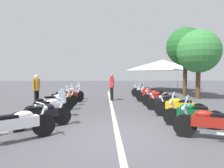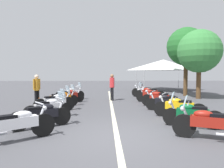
{
  "view_description": "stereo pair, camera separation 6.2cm",
  "coord_description": "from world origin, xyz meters",
  "px_view_note": "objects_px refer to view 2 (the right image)",
  "views": [
    {
      "loc": [
        -6.12,
        0.39,
        1.9
      ],
      "look_at": [
        4.8,
        0.0,
        1.28
      ],
      "focal_mm": 33.67,
      "sensor_mm": 36.0,
      "label": 1
    },
    {
      "loc": [
        -6.12,
        0.33,
        1.9
      ],
      "look_at": [
        4.8,
        0.0,
        1.28
      ],
      "focal_mm": 33.67,
      "sensor_mm": 36.0,
      "label": 2
    }
  ],
  "objects_px": {
    "motorcycle_right_row_4": "(159,98)",
    "roadside_tree_0": "(199,51)",
    "bystander_1": "(112,85)",
    "roadside_tree_1": "(186,47)",
    "motorcycle_left_row_4": "(61,98)",
    "motorcycle_right_row_2": "(179,107)",
    "bystander_0": "(37,87)",
    "motorcycle_left_row_2": "(49,108)",
    "motorcycle_right_row_5": "(151,95)",
    "motorcycle_left_row_5": "(69,96)",
    "motorcycle_left_row_6": "(70,93)",
    "traffic_cone_0": "(39,103)",
    "motorcycle_left_row_3": "(55,102)",
    "event_tent": "(164,65)",
    "motorcycle_right_row_3": "(167,102)",
    "motorcycle_right_row_0": "(209,123)",
    "motorcycle_right_row_7": "(144,91)",
    "motorcycle_right_row_1": "(192,114)",
    "motorcycle_left_row_1": "(42,114)",
    "motorcycle_left_row_0": "(17,125)",
    "motorcycle_right_row_6": "(149,93)"
  },
  "relations": [
    {
      "from": "motorcycle_left_row_3",
      "to": "motorcycle_left_row_5",
      "type": "bearing_deg",
      "value": 54.28
    },
    {
      "from": "motorcycle_left_row_1",
      "to": "bystander_1",
      "type": "relative_size",
      "value": 1.03
    },
    {
      "from": "roadside_tree_0",
      "to": "motorcycle_left_row_1",
      "type": "bearing_deg",
      "value": 130.97
    },
    {
      "from": "motorcycle_left_row_2",
      "to": "event_tent",
      "type": "xyz_separation_m",
      "value": [
        13.06,
        -8.33,
        2.19
      ]
    },
    {
      "from": "motorcycle_right_row_1",
      "to": "motorcycle_right_row_2",
      "type": "xyz_separation_m",
      "value": [
        1.5,
        -0.09,
        -0.0
      ]
    },
    {
      "from": "motorcycle_right_row_1",
      "to": "motorcycle_right_row_2",
      "type": "height_order",
      "value": "motorcycle_right_row_1"
    },
    {
      "from": "motorcycle_left_row_2",
      "to": "motorcycle_right_row_3",
      "type": "relative_size",
      "value": 0.85
    },
    {
      "from": "motorcycle_right_row_1",
      "to": "motorcycle_right_row_0",
      "type": "bearing_deg",
      "value": 111.82
    },
    {
      "from": "motorcycle_left_row_6",
      "to": "motorcycle_right_row_4",
      "type": "xyz_separation_m",
      "value": [
        -2.87,
        -5.38,
        0.0
      ]
    },
    {
      "from": "motorcycle_left_row_2",
      "to": "motorcycle_right_row_3",
      "type": "bearing_deg",
      "value": -21.27
    },
    {
      "from": "motorcycle_left_row_1",
      "to": "traffic_cone_0",
      "type": "xyz_separation_m",
      "value": [
        3.8,
        1.29,
        -0.18
      ]
    },
    {
      "from": "roadside_tree_0",
      "to": "event_tent",
      "type": "distance_m",
      "value": 6.91
    },
    {
      "from": "motorcycle_left_row_1",
      "to": "motorcycle_left_row_6",
      "type": "xyz_separation_m",
      "value": [
        7.22,
        0.25,
        -0.01
      ]
    },
    {
      "from": "motorcycle_left_row_3",
      "to": "roadside_tree_0",
      "type": "bearing_deg",
      "value": -5.19
    },
    {
      "from": "motorcycle_left_row_3",
      "to": "motorcycle_left_row_4",
      "type": "height_order",
      "value": "motorcycle_left_row_3"
    },
    {
      "from": "motorcycle_left_row_4",
      "to": "motorcycle_right_row_1",
      "type": "bearing_deg",
      "value": -75.67
    },
    {
      "from": "bystander_1",
      "to": "motorcycle_right_row_4",
      "type": "bearing_deg",
      "value": -66.05
    },
    {
      "from": "motorcycle_right_row_2",
      "to": "motorcycle_left_row_1",
      "type": "bearing_deg",
      "value": 43.6
    },
    {
      "from": "motorcycle_right_row_4",
      "to": "roadside_tree_0",
      "type": "distance_m",
      "value": 5.74
    },
    {
      "from": "roadside_tree_0",
      "to": "motorcycle_left_row_3",
      "type": "bearing_deg",
      "value": 117.02
    },
    {
      "from": "motorcycle_left_row_3",
      "to": "traffic_cone_0",
      "type": "relative_size",
      "value": 2.93
    },
    {
      "from": "motorcycle_left_row_6",
      "to": "motorcycle_right_row_2",
      "type": "distance_m",
      "value": 7.96
    },
    {
      "from": "motorcycle_right_row_3",
      "to": "roadside_tree_0",
      "type": "xyz_separation_m",
      "value": [
        4.74,
        -3.66,
        2.92
      ]
    },
    {
      "from": "motorcycle_right_row_0",
      "to": "bystander_0",
      "type": "relative_size",
      "value": 1.09
    },
    {
      "from": "motorcycle_left_row_4",
      "to": "motorcycle_right_row_7",
      "type": "distance_m",
      "value": 6.84
    },
    {
      "from": "roadside_tree_0",
      "to": "motorcycle_right_row_5",
      "type": "bearing_deg",
      "value": 115.98
    },
    {
      "from": "motorcycle_left_row_2",
      "to": "motorcycle_left_row_4",
      "type": "xyz_separation_m",
      "value": [
        2.99,
        0.12,
        0.0
      ]
    },
    {
      "from": "motorcycle_right_row_3",
      "to": "bystander_1",
      "type": "relative_size",
      "value": 1.11
    },
    {
      "from": "bystander_0",
      "to": "event_tent",
      "type": "distance_m",
      "value": 13.96
    },
    {
      "from": "motorcycle_right_row_1",
      "to": "traffic_cone_0",
      "type": "xyz_separation_m",
      "value": [
        3.86,
        6.42,
        -0.17
      ]
    },
    {
      "from": "motorcycle_right_row_7",
      "to": "bystander_0",
      "type": "relative_size",
      "value": 1.04
    },
    {
      "from": "bystander_0",
      "to": "motorcycle_left_row_2",
      "type": "bearing_deg",
      "value": -39.91
    },
    {
      "from": "motorcycle_left_row_0",
      "to": "motorcycle_right_row_6",
      "type": "relative_size",
      "value": 0.94
    },
    {
      "from": "motorcycle_left_row_5",
      "to": "bystander_0",
      "type": "xyz_separation_m",
      "value": [
        -1.11,
        1.62,
        0.6
      ]
    },
    {
      "from": "motorcycle_left_row_3",
      "to": "event_tent",
      "type": "xyz_separation_m",
      "value": [
        11.47,
        -8.43,
        2.17
      ]
    },
    {
      "from": "motorcycle_left_row_4",
      "to": "motorcycle_right_row_2",
      "type": "height_order",
      "value": "motorcycle_left_row_4"
    },
    {
      "from": "motorcycle_right_row_4",
      "to": "motorcycle_right_row_7",
      "type": "xyz_separation_m",
      "value": [
        4.28,
        0.03,
        0.0
      ]
    },
    {
      "from": "motorcycle_left_row_3",
      "to": "motorcycle_left_row_6",
      "type": "bearing_deg",
      "value": 57.61
    },
    {
      "from": "motorcycle_right_row_3",
      "to": "motorcycle_left_row_4",
      "type": "bearing_deg",
      "value": 11.8
    },
    {
      "from": "motorcycle_left_row_5",
      "to": "event_tent",
      "type": "distance_m",
      "value": 12.15
    },
    {
      "from": "motorcycle_left_row_1",
      "to": "motorcycle_left_row_3",
      "type": "bearing_deg",
      "value": 60.83
    },
    {
      "from": "bystander_1",
      "to": "roadside_tree_1",
      "type": "xyz_separation_m",
      "value": [
        2.5,
        -5.95,
        2.86
      ]
    },
    {
      "from": "motorcycle_right_row_0",
      "to": "traffic_cone_0",
      "type": "bearing_deg",
      "value": -14.64
    },
    {
      "from": "motorcycle_left_row_6",
      "to": "traffic_cone_0",
      "type": "bearing_deg",
      "value": -135.51
    },
    {
      "from": "bystander_0",
      "to": "motorcycle_right_row_1",
      "type": "bearing_deg",
      "value": -9.98
    },
    {
      "from": "motorcycle_right_row_2",
      "to": "roadside_tree_1",
      "type": "xyz_separation_m",
      "value": [
        7.98,
        -3.33,
        3.44
      ]
    },
    {
      "from": "motorcycle_left_row_0",
      "to": "event_tent",
      "type": "distance_m",
      "value": 18.12
    },
    {
      "from": "motorcycle_right_row_2",
      "to": "event_tent",
      "type": "xyz_separation_m",
      "value": [
        13.06,
        -2.94,
        2.19
      ]
    },
    {
      "from": "motorcycle_right_row_4",
      "to": "roadside_tree_1",
      "type": "xyz_separation_m",
      "value": [
        5.07,
        -3.42,
        3.44
      ]
    },
    {
      "from": "motorcycle_left_row_5",
      "to": "roadside_tree_0",
      "type": "bearing_deg",
      "value": -20.44
    }
  ]
}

